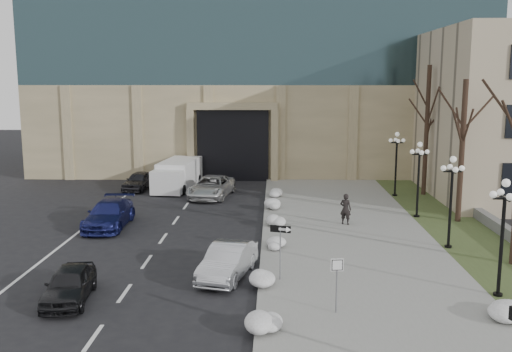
# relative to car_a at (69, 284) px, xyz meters

# --- Properties ---
(sidewalk) EXTENTS (9.00, 40.00, 0.12)m
(sidewalk) POSITION_rel_car_a_xyz_m (11.91, 8.83, -0.61)
(sidewalk) COLOR gray
(sidewalk) RESTS_ON ground
(curb) EXTENTS (0.30, 40.00, 0.14)m
(curb) POSITION_rel_car_a_xyz_m (7.41, 8.83, -0.60)
(curb) COLOR gray
(curb) RESTS_ON ground
(grass_strip) EXTENTS (4.00, 40.00, 0.10)m
(grass_strip) POSITION_rel_car_a_xyz_m (18.41, 8.83, -0.62)
(grass_strip) COLOR #3E4C26
(grass_strip) RESTS_ON ground
(stone_wall) EXTENTS (0.50, 30.00, 0.70)m
(stone_wall) POSITION_rel_car_a_xyz_m (20.41, 10.83, -0.32)
(stone_wall) COLOR slate
(stone_wall) RESTS_ON ground
(car_a) EXTENTS (2.03, 4.10, 1.34)m
(car_a) POSITION_rel_car_a_xyz_m (0.00, 0.00, 0.00)
(car_a) COLOR black
(car_a) RESTS_ON ground
(car_b) EXTENTS (2.52, 4.68, 1.46)m
(car_b) POSITION_rel_car_a_xyz_m (5.91, 2.85, 0.06)
(car_b) COLOR #B3B5BB
(car_b) RESTS_ON ground
(car_c) EXTENTS (2.21, 5.33, 1.54)m
(car_c) POSITION_rel_car_a_xyz_m (-1.65, 11.11, 0.10)
(car_c) COLOR navy
(car_c) RESTS_ON ground
(car_d) EXTENTS (3.37, 5.84, 1.53)m
(car_d) POSITION_rel_car_a_xyz_m (3.34, 19.83, 0.09)
(car_d) COLOR silver
(car_d) RESTS_ON ground
(car_e) EXTENTS (2.23, 4.35, 1.42)m
(car_e) POSITION_rel_car_a_xyz_m (-2.59, 22.50, 0.04)
(car_e) COLOR #29292E
(car_e) RESTS_ON ground
(pedestrian) EXTENTS (0.78, 0.67, 1.82)m
(pedestrian) POSITION_rel_car_a_xyz_m (12.07, 11.78, 0.36)
(pedestrian) COLOR black
(pedestrian) RESTS_ON sidewalk
(box_truck) EXTENTS (3.07, 7.03, 2.16)m
(box_truck) POSITION_rel_car_a_xyz_m (0.32, 23.10, 0.38)
(box_truck) COLOR silver
(box_truck) RESTS_ON ground
(one_way_sign) EXTENTS (0.91, 0.39, 2.46)m
(one_way_sign) POSITION_rel_car_a_xyz_m (8.32, 2.29, 1.36)
(one_way_sign) COLOR slate
(one_way_sign) RESTS_ON ground
(keep_sign) EXTENTS (0.46, 0.10, 2.15)m
(keep_sign) POSITION_rel_car_a_xyz_m (10.17, -1.08, 0.91)
(keep_sign) COLOR slate
(keep_sign) RESTS_ON ground
(snow_clump_b) EXTENTS (1.10, 1.60, 0.36)m
(snow_clump_b) POSITION_rel_car_a_xyz_m (7.77, -2.96, -0.37)
(snow_clump_b) COLOR white
(snow_clump_b) RESTS_ON sidewalk
(snow_clump_c) EXTENTS (1.10, 1.60, 0.36)m
(snow_clump_c) POSITION_rel_car_a_xyz_m (7.58, 2.04, -0.37)
(snow_clump_c) COLOR white
(snow_clump_c) RESTS_ON sidewalk
(snow_clump_d) EXTENTS (1.10, 1.60, 0.36)m
(snow_clump_d) POSITION_rel_car_a_xyz_m (7.88, 6.55, -0.37)
(snow_clump_d) COLOR white
(snow_clump_d) RESTS_ON sidewalk
(snow_clump_e) EXTENTS (1.10, 1.60, 0.36)m
(snow_clump_e) POSITION_rel_car_a_xyz_m (8.11, 10.96, -0.37)
(snow_clump_e) COLOR white
(snow_clump_e) RESTS_ON sidewalk
(snow_clump_f) EXTENTS (1.10, 1.60, 0.36)m
(snow_clump_f) POSITION_rel_car_a_xyz_m (7.63, 15.37, -0.37)
(snow_clump_f) COLOR white
(snow_clump_f) RESTS_ON sidewalk
(snow_clump_g) EXTENTS (1.10, 1.60, 0.36)m
(snow_clump_g) POSITION_rel_car_a_xyz_m (7.76, 19.69, -0.37)
(snow_clump_g) COLOR white
(snow_clump_g) RESTS_ON sidewalk
(snow_clump_h) EXTENTS (1.10, 1.60, 0.36)m
(snow_clump_h) POSITION_rel_car_a_xyz_m (16.20, -1.67, -0.37)
(snow_clump_h) COLOR white
(snow_clump_h) RESTS_ON sidewalk
(lamppost_a) EXTENTS (1.18, 1.18, 4.76)m
(lamppost_a) POSITION_rel_car_a_xyz_m (16.71, 0.83, 2.40)
(lamppost_a) COLOR black
(lamppost_a) RESTS_ON ground
(lamppost_b) EXTENTS (1.18, 1.18, 4.76)m
(lamppost_b) POSITION_rel_car_a_xyz_m (16.71, 7.33, 2.40)
(lamppost_b) COLOR black
(lamppost_b) RESTS_ON ground
(lamppost_c) EXTENTS (1.18, 1.18, 4.76)m
(lamppost_c) POSITION_rel_car_a_xyz_m (16.71, 13.83, 2.40)
(lamppost_c) COLOR black
(lamppost_c) RESTS_ON ground
(lamppost_d) EXTENTS (1.18, 1.18, 4.76)m
(lamppost_d) POSITION_rel_car_a_xyz_m (16.71, 20.33, 2.40)
(lamppost_d) COLOR black
(lamppost_d) RESTS_ON ground
(tree_mid) EXTENTS (3.20, 3.20, 8.50)m
(tree_mid) POSITION_rel_car_a_xyz_m (18.91, 12.83, 4.83)
(tree_mid) COLOR black
(tree_mid) RESTS_ON ground
(tree_far) EXTENTS (3.20, 3.20, 9.50)m
(tree_far) POSITION_rel_car_a_xyz_m (18.91, 20.83, 5.48)
(tree_far) COLOR black
(tree_far) RESTS_ON ground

